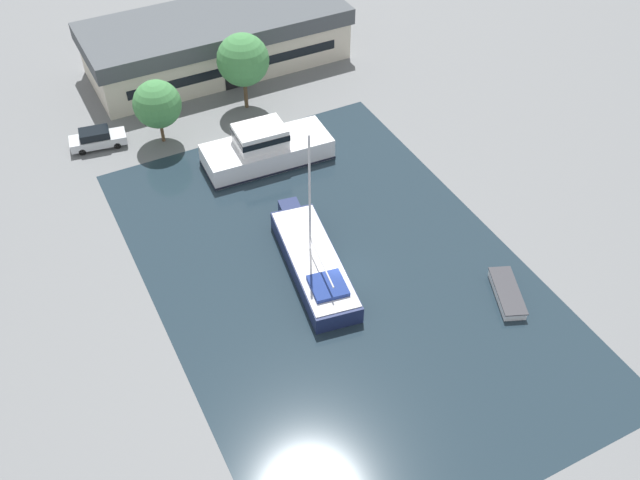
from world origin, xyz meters
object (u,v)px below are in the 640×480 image
object	(u,v)px
quay_tree_by_water	(243,60)
sailboat_moored	(313,262)
warehouse_building	(217,41)
small_dinghy	(507,293)
motor_cruiser	(266,149)
quay_tree_near_building	(157,104)
parked_car	(97,138)

from	to	relation	value
quay_tree_by_water	sailboat_moored	distance (m)	22.36
warehouse_building	small_dinghy	distance (m)	38.94
motor_cruiser	sailboat_moored	bearing A→B (deg)	173.33
quay_tree_by_water	sailboat_moored	xyz separation A→B (m)	(-3.94, -21.63, -4.07)
quay_tree_near_building	motor_cruiser	bearing A→B (deg)	-44.70
sailboat_moored	motor_cruiser	bearing A→B (deg)	89.35
warehouse_building	parked_car	bearing A→B (deg)	-150.13
motor_cruiser	small_dinghy	size ratio (longest dim) A/B	2.29
quay_tree_near_building	motor_cruiser	size ratio (longest dim) A/B	0.53
quay_tree_by_water	motor_cruiser	xyz separation A→B (m)	(-1.73, -8.41, -3.57)
warehouse_building	motor_cruiser	distance (m)	17.00
sailboat_moored	motor_cruiser	size ratio (longest dim) A/B	1.15
quay_tree_by_water	sailboat_moored	bearing A→B (deg)	-100.33
quay_tree_near_building	parked_car	distance (m)	6.23
parked_car	motor_cruiser	distance (m)	14.75
quay_tree_by_water	parked_car	world-z (taller)	quay_tree_by_water
sailboat_moored	warehouse_building	bearing A→B (deg)	90.40
small_dinghy	parked_car	bearing A→B (deg)	-33.27
warehouse_building	parked_car	world-z (taller)	warehouse_building
warehouse_building	small_dinghy	world-z (taller)	warehouse_building
small_dinghy	warehouse_building	bearing A→B (deg)	-58.41
quay_tree_by_water	small_dinghy	xyz separation A→B (m)	(6.69, -29.99, -4.50)
quay_tree_by_water	parked_car	bearing A→B (deg)	179.72
quay_tree_near_building	small_dinghy	bearing A→B (deg)	-61.74
warehouse_building	sailboat_moored	xyz separation A→B (m)	(-4.46, -30.02, -1.87)
quay_tree_near_building	motor_cruiser	world-z (taller)	quay_tree_near_building
warehouse_building	quay_tree_by_water	bearing A→B (deg)	-93.87
parked_car	motor_cruiser	size ratio (longest dim) A/B	0.45
quay_tree_near_building	motor_cruiser	distance (m)	9.89
parked_car	small_dinghy	world-z (taller)	parked_car
small_dinghy	quay_tree_near_building	bearing A→B (deg)	-39.27
small_dinghy	quay_tree_by_water	bearing A→B (deg)	-54.96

